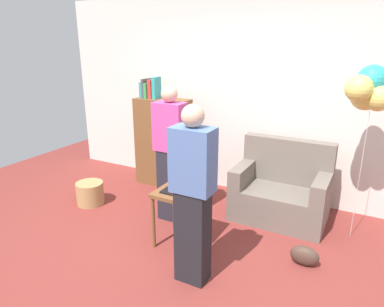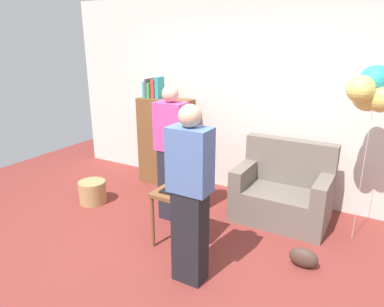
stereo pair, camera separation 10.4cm
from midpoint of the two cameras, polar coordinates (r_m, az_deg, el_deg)
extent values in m
plane|color=maroon|center=(3.67, -2.81, -17.16)|extent=(8.00, 8.00, 0.00)
cube|color=silver|center=(4.90, 10.15, 8.83)|extent=(6.00, 0.10, 2.70)
cube|color=#6B6056|center=(4.44, 14.80, -8.11)|extent=(1.10, 0.70, 0.40)
cube|color=#6B6056|center=(4.51, 16.23, -1.24)|extent=(1.10, 0.16, 0.56)
cube|color=#6B6056|center=(4.44, 9.30, -3.22)|extent=(0.16, 0.70, 0.24)
cube|color=#6B6056|center=(4.24, 21.29, -5.36)|extent=(0.16, 0.70, 0.24)
cube|color=brown|center=(5.25, -3.64, 1.84)|extent=(0.80, 0.36, 1.30)
cube|color=teal|center=(5.27, -6.71, 10.30)|extent=(0.05, 0.17, 0.23)
cube|color=#4C4C51|center=(5.23, -6.25, 10.54)|extent=(0.03, 0.24, 0.27)
cube|color=#38934C|center=(5.21, -5.82, 10.20)|extent=(0.05, 0.25, 0.22)
cube|color=red|center=(5.17, -5.31, 10.44)|extent=(0.06, 0.19, 0.27)
cube|color=teal|center=(5.13, -4.71, 10.60)|extent=(0.06, 0.17, 0.30)
cube|color=brown|center=(3.68, -1.15, -6.29)|extent=(0.48, 0.48, 0.04)
cylinder|color=brown|center=(3.77, -5.59, -11.02)|extent=(0.04, 0.04, 0.58)
cylinder|color=brown|center=(3.57, 0.06, -12.71)|extent=(0.04, 0.04, 0.58)
cylinder|color=brown|center=(4.08, -2.13, -8.57)|extent=(0.04, 0.04, 0.58)
cylinder|color=brown|center=(3.89, 3.20, -9.95)|extent=(0.04, 0.04, 0.58)
cube|color=black|center=(3.67, -1.15, -5.89)|extent=(0.32, 0.32, 0.02)
cylinder|color=#D66B93|center=(3.65, -1.15, -5.13)|extent=(0.26, 0.26, 0.09)
cylinder|color=#F2CC4C|center=(3.58, 0.10, -4.29)|extent=(0.01, 0.01, 0.06)
cylinder|color=#EA668C|center=(3.66, -0.01, -3.88)|extent=(0.01, 0.01, 0.05)
cylinder|color=#EA668C|center=(3.68, -1.23, -3.68)|extent=(0.01, 0.01, 0.06)
cylinder|color=#66B2E5|center=(3.65, -2.20, -3.94)|extent=(0.01, 0.01, 0.05)
cylinder|color=#66B2E5|center=(3.59, -2.26, -4.34)|extent=(0.01, 0.01, 0.05)
cylinder|color=#66B2E5|center=(3.55, -1.15, -4.57)|extent=(0.01, 0.01, 0.05)
cube|color=#23232D|center=(4.27, -2.57, -5.07)|extent=(0.28, 0.20, 0.88)
cube|color=#C6428E|center=(4.04, -2.72, 4.37)|extent=(0.36, 0.22, 0.56)
sphere|color=#D1A889|center=(3.96, -2.80, 9.64)|extent=(0.19, 0.19, 0.19)
cube|color=black|center=(3.22, 0.63, -13.31)|extent=(0.28, 0.20, 0.88)
cube|color=#4C6BA3|center=(2.91, 0.68, -1.11)|extent=(0.36, 0.22, 0.56)
sphere|color=#D1A889|center=(2.81, 0.71, 6.14)|extent=(0.19, 0.19, 0.19)
cylinder|color=#A88451|center=(4.94, -15.25, -6.04)|extent=(0.36, 0.36, 0.30)
ellipsoid|color=#473328|center=(3.72, 18.45, -15.74)|extent=(0.28, 0.14, 0.20)
cylinder|color=silver|center=(4.11, 26.59, -2.72)|extent=(0.00, 0.00, 1.58)
sphere|color=#E5D666|center=(3.85, 26.42, 9.33)|extent=(0.27, 0.27, 0.27)
sphere|color=#E5D666|center=(3.93, 29.01, 7.79)|extent=(0.27, 0.27, 0.27)
sphere|color=#2DADA8|center=(3.98, 28.25, 10.36)|extent=(0.31, 0.31, 0.31)
sphere|color=#E5D666|center=(3.99, 27.36, 8.32)|extent=(0.31, 0.31, 0.31)
camera|label=1|loc=(0.05, -89.21, 0.26)|focal=32.86mm
camera|label=2|loc=(0.05, 90.79, -0.26)|focal=32.86mm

